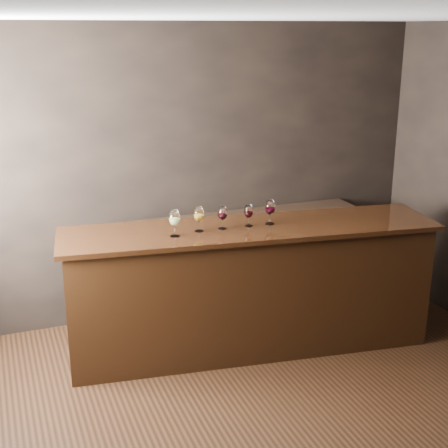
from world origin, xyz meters
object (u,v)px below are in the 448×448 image
object	(u,v)px
back_bar_shelf	(227,264)
glass_red_a	(223,214)
glass_white	(175,219)
glass_amber	(199,215)
bar_counter	(250,290)
glass_red_b	(249,212)
glass_red_c	(270,208)

from	to	relation	value
back_bar_shelf	glass_red_a	distance (m)	1.13
glass_white	glass_amber	world-z (taller)	glass_white
back_bar_shelf	bar_counter	bearing A→B (deg)	-97.06
bar_counter	glass_white	bearing A→B (deg)	-170.79
glass_red_b	glass_red_c	world-z (taller)	glass_red_c
back_bar_shelf	glass_white	world-z (taller)	glass_white
glass_red_b	glass_red_c	bearing A→B (deg)	-2.58
glass_red_a	glass_white	bearing A→B (deg)	-173.80
glass_red_a	glass_red_b	distance (m)	0.23
glass_white	glass_red_b	bearing A→B (deg)	3.19
glass_white	glass_red_c	distance (m)	0.86
glass_amber	glass_red_b	xyz separation A→B (m)	(0.44, -0.02, -0.02)
glass_white	glass_red_b	distance (m)	0.66
glass_white	glass_amber	xyz separation A→B (m)	(0.22, 0.05, -0.01)
bar_counter	glass_red_a	bearing A→B (deg)	-179.34
back_bar_shelf	glass_red_a	xyz separation A→B (m)	(-0.34, -0.76, 0.77)
bar_counter	back_bar_shelf	bearing A→B (deg)	90.79
bar_counter	glass_red_a	xyz separation A→B (m)	(-0.24, 0.03, 0.72)
back_bar_shelf	glass_white	size ratio (longest dim) A/B	12.54
glass_red_b	glass_red_c	size ratio (longest dim) A/B	0.88
glass_red_b	glass_amber	bearing A→B (deg)	177.68
bar_counter	glass_white	distance (m)	0.99
bar_counter	glass_red_b	size ratio (longest dim) A/B	17.02
glass_amber	glass_red_c	world-z (taller)	glass_red_c
bar_counter	back_bar_shelf	xyz separation A→B (m)	(0.10, 0.79, -0.05)
glass_white	glass_red_b	world-z (taller)	glass_white
bar_counter	glass_red_a	distance (m)	0.76
glass_red_a	glass_red_c	distance (m)	0.43
bar_counter	glass_red_b	bearing A→B (deg)	125.76
glass_red_a	glass_red_c	world-z (taller)	glass_red_c
glass_white	glass_red_a	distance (m)	0.43
glass_white	glass_red_a	xyz separation A→B (m)	(0.43, 0.05, -0.02)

